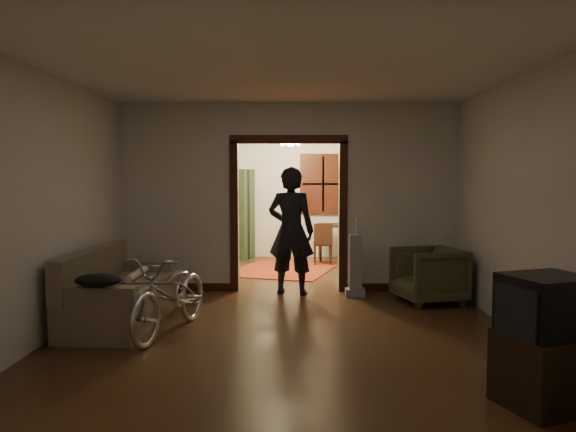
{
  "coord_description": "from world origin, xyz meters",
  "views": [
    {
      "loc": [
        0.06,
        -7.61,
        1.73
      ],
      "look_at": [
        0.0,
        -0.3,
        1.2
      ],
      "focal_mm": 35.0,
      "sensor_mm": 36.0,
      "label": 1
    }
  ],
  "objects_px": {
    "person": "(291,231)",
    "bicycle": "(171,293)",
    "locker": "(229,214)",
    "desk": "(342,243)",
    "armchair": "(428,275)",
    "sofa": "(121,286)"
  },
  "relations": [
    {
      "from": "person",
      "to": "bicycle",
      "type": "bearing_deg",
      "value": 70.35
    },
    {
      "from": "locker",
      "to": "desk",
      "type": "height_order",
      "value": "locker"
    },
    {
      "from": "bicycle",
      "to": "armchair",
      "type": "bearing_deg",
      "value": 39.11
    },
    {
      "from": "armchair",
      "to": "sofa",
      "type": "bearing_deg",
      "value": -88.42
    },
    {
      "from": "bicycle",
      "to": "person",
      "type": "bearing_deg",
      "value": 71.5
    },
    {
      "from": "sofa",
      "to": "armchair",
      "type": "relative_size",
      "value": 2.27
    },
    {
      "from": "person",
      "to": "locker",
      "type": "bearing_deg",
      "value": -57.38
    },
    {
      "from": "bicycle",
      "to": "armchair",
      "type": "xyz_separation_m",
      "value": [
        3.17,
        1.51,
        -0.06
      ]
    },
    {
      "from": "person",
      "to": "desk",
      "type": "bearing_deg",
      "value": -95.23
    },
    {
      "from": "desk",
      "to": "locker",
      "type": "bearing_deg",
      "value": -167.68
    },
    {
      "from": "person",
      "to": "locker",
      "type": "xyz_separation_m",
      "value": [
        -1.29,
        3.53,
        0.0
      ]
    },
    {
      "from": "armchair",
      "to": "locker",
      "type": "relative_size",
      "value": 0.45
    },
    {
      "from": "sofa",
      "to": "person",
      "type": "relative_size",
      "value": 1.02
    },
    {
      "from": "person",
      "to": "desk",
      "type": "distance_m",
      "value": 3.43
    },
    {
      "from": "armchair",
      "to": "person",
      "type": "bearing_deg",
      "value": -120.88
    },
    {
      "from": "armchair",
      "to": "person",
      "type": "distance_m",
      "value": 2.02
    },
    {
      "from": "sofa",
      "to": "bicycle",
      "type": "bearing_deg",
      "value": -29.15
    },
    {
      "from": "bicycle",
      "to": "locker",
      "type": "distance_m",
      "value": 5.62
    },
    {
      "from": "armchair",
      "to": "desk",
      "type": "xyz_separation_m",
      "value": [
        -0.84,
        3.78,
        -0.01
      ]
    },
    {
      "from": "sofa",
      "to": "armchair",
      "type": "distance_m",
      "value": 3.99
    },
    {
      "from": "sofa",
      "to": "locker",
      "type": "relative_size",
      "value": 1.02
    },
    {
      "from": "desk",
      "to": "armchair",
      "type": "bearing_deg",
      "value": -57.58
    }
  ]
}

